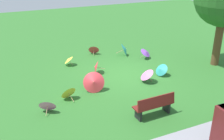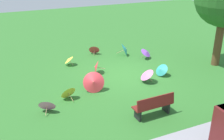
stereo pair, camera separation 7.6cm
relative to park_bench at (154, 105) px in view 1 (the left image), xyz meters
The scene contains 12 objects.
ground 4.01m from the park_bench, 99.07° to the right, with size 40.00×40.00×0.00m, color #2D6B28.
park_bench is the anchor object (origin of this frame).
parasol_red_0 3.12m from the park_bench, 64.10° to the right, with size 1.13×0.96×0.93m.
parasol_yellow_0 3.71m from the park_bench, 45.59° to the right, with size 0.75×0.73×0.63m.
parasol_yellow_1 6.52m from the park_bench, 76.30° to the right, with size 0.70×0.73×0.55m.
parasol_red_1 4.72m from the park_bench, 83.41° to the right, with size 0.71×0.74×0.70m.
parasol_teal_0 3.86m from the park_bench, 127.81° to the right, with size 0.71×0.77×0.64m.
parasol_red_3 7.54m from the park_bench, 93.23° to the right, with size 0.78×0.72×0.62m.
parasol_pink_0 2.98m from the park_bench, 115.58° to the right, with size 0.75×0.81×0.67m.
parasol_teal_1 6.79m from the park_bench, 107.70° to the right, with size 0.90×0.93×0.80m.
parasol_pink_1 4.10m from the park_bench, 28.58° to the right, with size 0.79×0.71×0.63m.
parasol_purple_0 6.20m from the park_bench, 118.15° to the right, with size 0.86×0.84×0.63m.
Camera 1 is at (5.62, 11.14, 5.61)m, focal length 42.60 mm.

